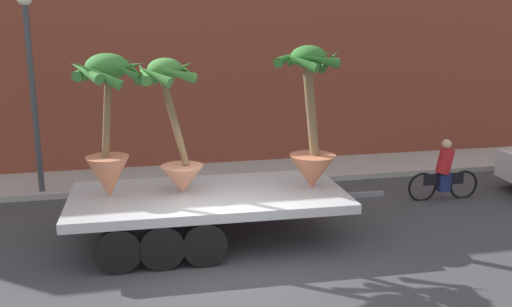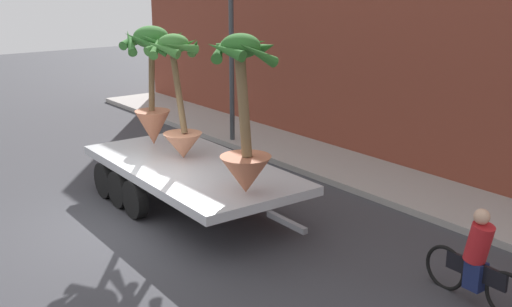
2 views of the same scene
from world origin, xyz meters
name	(u,v)px [view 2 (image 2 of 2)]	position (x,y,z in m)	size (l,w,h in m)	color
ground_plane	(126,228)	(0.00, 0.00, 0.00)	(60.00, 60.00, 0.00)	#38383D
sidewalk	(345,168)	(0.00, 6.10, 0.07)	(24.00, 2.20, 0.15)	#A39E99
building_facade	(398,22)	(0.00, 7.80, 3.65)	(24.00, 1.20, 7.30)	brown
flatbed_trailer	(186,171)	(-0.38, 1.64, 0.77)	(6.41, 2.74, 0.98)	#B7BABF
potted_palm_rear	(244,125)	(1.91, 1.50, 2.22)	(1.37, 1.30, 2.86)	#B26647
potted_palm_middle	(178,98)	(-0.77, 1.74, 2.29)	(1.27, 1.30, 2.64)	tan
potted_palm_front	(152,83)	(-1.98, 1.78, 2.44)	(1.51, 1.51, 2.74)	#C17251
cyclist	(477,261)	(5.82, 2.94, 0.67)	(1.84, 0.35, 1.54)	black
street_lamp	(231,33)	(-3.83, 5.30, 3.23)	(0.36, 0.36, 4.83)	#383D42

